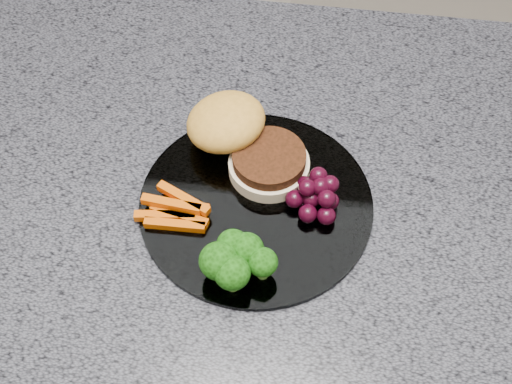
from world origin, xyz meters
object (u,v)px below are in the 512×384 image
at_px(island_cabinet, 216,335).
at_px(burger, 241,139).
at_px(grape_bunch, 317,195).
at_px(plate, 256,204).

distance_m(island_cabinet, burger, 0.50).
bearing_deg(grape_bunch, plate, -173.23).
bearing_deg(plate, island_cabinet, 149.13).
bearing_deg(plate, burger, 110.69).
bearing_deg(burger, grape_bunch, -10.87).
distance_m(plate, burger, 0.08).
bearing_deg(grape_bunch, burger, 145.84).
relative_size(burger, grape_bunch, 2.85).
relative_size(island_cabinet, plate, 4.62).
xyz_separation_m(island_cabinet, plate, (0.07, -0.04, 0.47)).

